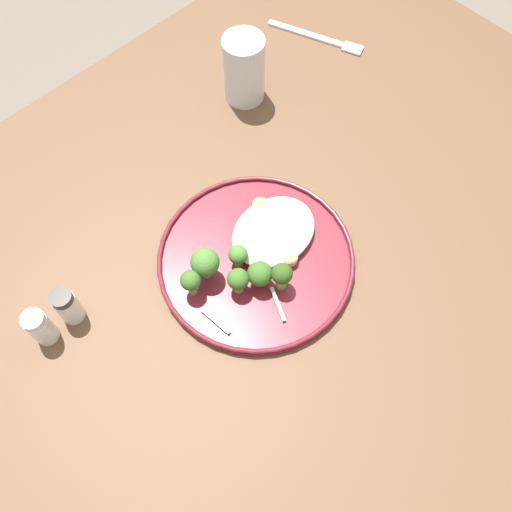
# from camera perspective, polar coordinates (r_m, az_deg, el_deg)

# --- Properties ---
(ground) EXTENTS (6.00, 6.00, 0.00)m
(ground) POSITION_cam_1_polar(r_m,az_deg,el_deg) (1.52, -0.47, -13.91)
(ground) COLOR #665B51
(wooden_dining_table) EXTENTS (1.40, 1.00, 0.74)m
(wooden_dining_table) POSITION_cam_1_polar(r_m,az_deg,el_deg) (0.90, -0.77, -4.11)
(wooden_dining_table) COLOR brown
(wooden_dining_table) RESTS_ON ground
(dinner_plate) EXTENTS (0.29, 0.29, 0.02)m
(dinner_plate) POSITION_cam_1_polar(r_m,az_deg,el_deg) (0.82, 0.00, -0.37)
(dinner_plate) COLOR maroon
(dinner_plate) RESTS_ON wooden_dining_table
(noodle_bed) EXTENTS (0.13, 0.11, 0.02)m
(noodle_bed) POSITION_cam_1_polar(r_m,az_deg,el_deg) (0.83, 1.79, 2.53)
(noodle_bed) COLOR beige
(noodle_bed) RESTS_ON dinner_plate
(seared_scallop_left_edge) EXTENTS (0.02, 0.02, 0.01)m
(seared_scallop_left_edge) POSITION_cam_1_polar(r_m,az_deg,el_deg) (0.83, 0.77, 1.86)
(seared_scallop_left_edge) COLOR #E5C689
(seared_scallop_left_edge) RESTS_ON dinner_plate
(seared_scallop_right_edge) EXTENTS (0.02, 0.02, 0.01)m
(seared_scallop_right_edge) POSITION_cam_1_polar(r_m,az_deg,el_deg) (0.81, 3.38, -0.17)
(seared_scallop_right_edge) COLOR #DBB77A
(seared_scallop_right_edge) RESTS_ON dinner_plate
(seared_scallop_rear_pale) EXTENTS (0.03, 0.03, 0.01)m
(seared_scallop_rear_pale) POSITION_cam_1_polar(r_m,az_deg,el_deg) (0.85, 4.32, 4.02)
(seared_scallop_rear_pale) COLOR #DBB77A
(seared_scallop_rear_pale) RESTS_ON dinner_plate
(seared_scallop_center_golden) EXTENTS (0.03, 0.03, 0.01)m
(seared_scallop_center_golden) POSITION_cam_1_polar(r_m,az_deg,el_deg) (0.81, 1.41, -0.14)
(seared_scallop_center_golden) COLOR beige
(seared_scallop_center_golden) RESTS_ON dinner_plate
(seared_scallop_half_hidden) EXTENTS (0.03, 0.03, 0.01)m
(seared_scallop_half_hidden) POSITION_cam_1_polar(r_m,az_deg,el_deg) (0.84, 1.39, 3.31)
(seared_scallop_half_hidden) COLOR beige
(seared_scallop_half_hidden) RESTS_ON dinner_plate
(seared_scallop_on_noodles) EXTENTS (0.02, 0.02, 0.01)m
(seared_scallop_on_noodles) POSITION_cam_1_polar(r_m,az_deg,el_deg) (0.84, 3.07, 3.34)
(seared_scallop_on_noodles) COLOR beige
(seared_scallop_on_noodles) RESTS_ON dinner_plate
(seared_scallop_front_small) EXTENTS (0.02, 0.02, 0.02)m
(seared_scallop_front_small) POSITION_cam_1_polar(r_m,az_deg,el_deg) (0.85, 0.45, 5.08)
(seared_scallop_front_small) COLOR #E5C689
(seared_scallop_front_small) RESTS_ON dinner_plate
(broccoli_floret_small_sprig) EXTENTS (0.03, 0.03, 0.05)m
(broccoli_floret_small_sprig) POSITION_cam_1_polar(r_m,az_deg,el_deg) (0.78, -1.83, -2.45)
(broccoli_floret_small_sprig) COLOR #89A356
(broccoli_floret_small_sprig) RESTS_ON dinner_plate
(broccoli_floret_left_leaning) EXTENTS (0.03, 0.03, 0.05)m
(broccoli_floret_left_leaning) POSITION_cam_1_polar(r_m,az_deg,el_deg) (0.78, -6.63, -2.59)
(broccoli_floret_left_leaning) COLOR #7A994C
(broccoli_floret_left_leaning) RESTS_ON dinner_plate
(broccoli_floret_tall_stalk) EXTENTS (0.04, 0.04, 0.05)m
(broccoli_floret_tall_stalk) POSITION_cam_1_polar(r_m,az_deg,el_deg) (0.78, 0.24, -1.98)
(broccoli_floret_tall_stalk) COLOR #89A356
(broccoli_floret_tall_stalk) RESTS_ON dinner_plate
(broccoli_floret_beside_noodles) EXTENTS (0.03, 0.03, 0.04)m
(broccoli_floret_beside_noodles) POSITION_cam_1_polar(r_m,az_deg,el_deg) (0.80, -1.94, -0.03)
(broccoli_floret_beside_noodles) COLOR #7A994C
(broccoli_floret_beside_noodles) RESTS_ON dinner_plate
(broccoli_floret_center_pile) EXTENTS (0.03, 0.03, 0.05)m
(broccoli_floret_center_pile) POSITION_cam_1_polar(r_m,az_deg,el_deg) (0.77, 2.64, -1.96)
(broccoli_floret_center_pile) COLOR #89A356
(broccoli_floret_center_pile) RESTS_ON dinner_plate
(broccoli_floret_near_rim) EXTENTS (0.04, 0.04, 0.06)m
(broccoli_floret_near_rim) POSITION_cam_1_polar(r_m,az_deg,el_deg) (0.78, -5.19, -0.67)
(broccoli_floret_near_rim) COLOR #7A994C
(broccoli_floret_near_rim) RESTS_ON dinner_plate
(onion_sliver_pale_crescent) EXTENTS (0.01, 0.05, 0.00)m
(onion_sliver_pale_crescent) POSITION_cam_1_polar(r_m,az_deg,el_deg) (0.78, -4.15, -6.61)
(onion_sliver_pale_crescent) COLOR silver
(onion_sliver_pale_crescent) RESTS_ON dinner_plate
(onion_sliver_long_sliver) EXTENTS (0.03, 0.05, 0.00)m
(onion_sliver_long_sliver) POSITION_cam_1_polar(r_m,az_deg,el_deg) (0.79, 2.23, -4.88)
(onion_sliver_long_sliver) COLOR silver
(onion_sliver_long_sliver) RESTS_ON dinner_plate
(water_glass) EXTENTS (0.07, 0.07, 0.12)m
(water_glass) POSITION_cam_1_polar(r_m,az_deg,el_deg) (0.99, -1.21, 18.08)
(water_glass) COLOR silver
(water_glass) RESTS_ON wooden_dining_table
(dinner_fork) EXTENTS (0.08, 0.18, 0.00)m
(dinner_fork) POSITION_cam_1_polar(r_m,az_deg,el_deg) (1.13, 6.36, 21.15)
(dinner_fork) COLOR silver
(dinner_fork) RESTS_ON wooden_dining_table
(salt_shaker) EXTENTS (0.03, 0.03, 0.07)m
(salt_shaker) POSITION_cam_1_polar(r_m,az_deg,el_deg) (0.81, -21.04, -6.76)
(salt_shaker) COLOR white
(salt_shaker) RESTS_ON wooden_dining_table
(pepper_shaker) EXTENTS (0.03, 0.03, 0.07)m
(pepper_shaker) POSITION_cam_1_polar(r_m,az_deg,el_deg) (0.81, -18.59, -4.83)
(pepper_shaker) COLOR white
(pepper_shaker) RESTS_ON wooden_dining_table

